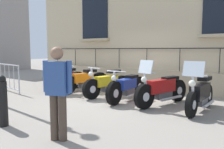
{
  "coord_description": "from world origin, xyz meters",
  "views": [
    {
      "loc": [
        5.82,
        4.26,
        1.57
      ],
      "look_at": [
        0.12,
        0.0,
        0.8
      ],
      "focal_mm": 36.79,
      "sensor_mm": 36.0,
      "label": 1
    }
  ],
  "objects_px": {
    "motorcycle_orange": "(84,81)",
    "pedestrian_standing": "(58,89)",
    "bollard": "(2,101)",
    "motorcycle_red": "(162,90)",
    "motorcycle_yellow": "(107,84)",
    "motorcycle_blue": "(127,87)",
    "crowd_barrier": "(7,76)",
    "motorcycle_maroon": "(65,80)",
    "motorcycle_black": "(200,95)"
  },
  "relations": [
    {
      "from": "motorcycle_blue",
      "to": "bollard",
      "type": "bearing_deg",
      "value": -11.96
    },
    {
      "from": "crowd_barrier",
      "to": "motorcycle_yellow",
      "type": "bearing_deg",
      "value": 112.36
    },
    {
      "from": "motorcycle_black",
      "to": "crowd_barrier",
      "type": "distance_m",
      "value": 6.86
    },
    {
      "from": "motorcycle_orange",
      "to": "pedestrian_standing",
      "type": "relative_size",
      "value": 1.27
    },
    {
      "from": "motorcycle_orange",
      "to": "motorcycle_black",
      "type": "height_order",
      "value": "motorcycle_black"
    },
    {
      "from": "motorcycle_blue",
      "to": "motorcycle_black",
      "type": "distance_m",
      "value": 2.18
    },
    {
      "from": "motorcycle_red",
      "to": "crowd_barrier",
      "type": "relative_size",
      "value": 1.02
    },
    {
      "from": "motorcycle_red",
      "to": "crowd_barrier",
      "type": "height_order",
      "value": "motorcycle_red"
    },
    {
      "from": "bollard",
      "to": "motorcycle_black",
      "type": "bearing_deg",
      "value": 140.71
    },
    {
      "from": "crowd_barrier",
      "to": "pedestrian_standing",
      "type": "bearing_deg",
      "value": 69.37
    },
    {
      "from": "pedestrian_standing",
      "to": "motorcycle_red",
      "type": "bearing_deg",
      "value": 174.32
    },
    {
      "from": "bollard",
      "to": "crowd_barrier",
      "type": "bearing_deg",
      "value": -119.93
    },
    {
      "from": "motorcycle_yellow",
      "to": "motorcycle_blue",
      "type": "distance_m",
      "value": 0.91
    },
    {
      "from": "motorcycle_orange",
      "to": "motorcycle_blue",
      "type": "bearing_deg",
      "value": 85.29
    },
    {
      "from": "motorcycle_yellow",
      "to": "pedestrian_standing",
      "type": "height_order",
      "value": "pedestrian_standing"
    },
    {
      "from": "motorcycle_red",
      "to": "motorcycle_black",
      "type": "bearing_deg",
      "value": 86.08
    },
    {
      "from": "motorcycle_maroon",
      "to": "motorcycle_blue",
      "type": "distance_m",
      "value": 2.95
    },
    {
      "from": "motorcycle_blue",
      "to": "crowd_barrier",
      "type": "distance_m",
      "value": 4.73
    },
    {
      "from": "motorcycle_maroon",
      "to": "motorcycle_yellow",
      "type": "height_order",
      "value": "motorcycle_maroon"
    },
    {
      "from": "motorcycle_maroon",
      "to": "motorcycle_yellow",
      "type": "xyz_separation_m",
      "value": [
        -0.02,
        2.05,
        0.01
      ]
    },
    {
      "from": "motorcycle_black",
      "to": "bollard",
      "type": "relative_size",
      "value": 1.82
    },
    {
      "from": "motorcycle_orange",
      "to": "crowd_barrier",
      "type": "bearing_deg",
      "value": -59.51
    },
    {
      "from": "motorcycle_black",
      "to": "pedestrian_standing",
      "type": "height_order",
      "value": "pedestrian_standing"
    },
    {
      "from": "crowd_barrier",
      "to": "bollard",
      "type": "height_order",
      "value": "bollard"
    },
    {
      "from": "motorcycle_orange",
      "to": "motorcycle_blue",
      "type": "xyz_separation_m",
      "value": [
        0.16,
        1.99,
        -0.02
      ]
    },
    {
      "from": "motorcycle_orange",
      "to": "motorcycle_maroon",
      "type": "bearing_deg",
      "value": -88.48
    },
    {
      "from": "motorcycle_blue",
      "to": "motorcycle_red",
      "type": "distance_m",
      "value": 1.11
    },
    {
      "from": "motorcycle_blue",
      "to": "motorcycle_red",
      "type": "bearing_deg",
      "value": 96.55
    },
    {
      "from": "motorcycle_orange",
      "to": "motorcycle_red",
      "type": "relative_size",
      "value": 0.97
    },
    {
      "from": "motorcycle_maroon",
      "to": "motorcycle_red",
      "type": "xyz_separation_m",
      "value": [
        0.01,
        4.05,
        0.03
      ]
    },
    {
      "from": "motorcycle_maroon",
      "to": "pedestrian_standing",
      "type": "relative_size",
      "value": 1.24
    },
    {
      "from": "motorcycle_yellow",
      "to": "motorcycle_blue",
      "type": "xyz_separation_m",
      "value": [
        0.16,
        0.9,
        -0.0
      ]
    },
    {
      "from": "motorcycle_maroon",
      "to": "bollard",
      "type": "bearing_deg",
      "value": 31.07
    },
    {
      "from": "pedestrian_standing",
      "to": "motorcycle_blue",
      "type": "bearing_deg",
      "value": -167.21
    },
    {
      "from": "motorcycle_yellow",
      "to": "motorcycle_red",
      "type": "relative_size",
      "value": 0.96
    },
    {
      "from": "motorcycle_red",
      "to": "pedestrian_standing",
      "type": "height_order",
      "value": "pedestrian_standing"
    },
    {
      "from": "bollard",
      "to": "pedestrian_standing",
      "type": "height_order",
      "value": "pedestrian_standing"
    },
    {
      "from": "motorcycle_maroon",
      "to": "motorcycle_orange",
      "type": "relative_size",
      "value": 0.98
    },
    {
      "from": "motorcycle_orange",
      "to": "motorcycle_blue",
      "type": "relative_size",
      "value": 0.97
    },
    {
      "from": "motorcycle_orange",
      "to": "crowd_barrier",
      "type": "xyz_separation_m",
      "value": [
        1.5,
        -2.55,
        0.12
      ]
    },
    {
      "from": "motorcycle_maroon",
      "to": "motorcycle_orange",
      "type": "xyz_separation_m",
      "value": [
        -0.03,
        0.96,
        0.03
      ]
    },
    {
      "from": "motorcycle_orange",
      "to": "bollard",
      "type": "bearing_deg",
      "value": 18.72
    },
    {
      "from": "motorcycle_black",
      "to": "bollard",
      "type": "distance_m",
      "value": 4.62
    },
    {
      "from": "motorcycle_yellow",
      "to": "bollard",
      "type": "xyz_separation_m",
      "value": [
        3.68,
        0.15,
        0.11
      ]
    },
    {
      "from": "bollard",
      "to": "pedestrian_standing",
      "type": "distance_m",
      "value": 1.56
    },
    {
      "from": "motorcycle_yellow",
      "to": "crowd_barrier",
      "type": "xyz_separation_m",
      "value": [
        1.5,
        -3.64,
        0.14
      ]
    },
    {
      "from": "motorcycle_maroon",
      "to": "motorcycle_orange",
      "type": "distance_m",
      "value": 0.96
    },
    {
      "from": "motorcycle_orange",
      "to": "motorcycle_red",
      "type": "xyz_separation_m",
      "value": [
        0.04,
        3.09,
        -0.0
      ]
    },
    {
      "from": "motorcycle_red",
      "to": "motorcycle_orange",
      "type": "bearing_deg",
      "value": -90.7
    },
    {
      "from": "motorcycle_red",
      "to": "pedestrian_standing",
      "type": "bearing_deg",
      "value": -5.68
    }
  ]
}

